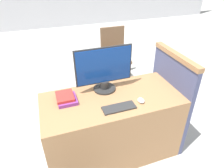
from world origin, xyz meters
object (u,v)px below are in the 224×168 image
(keyboard, at_px, (119,108))
(far_chair, at_px, (114,53))
(book_stack, at_px, (66,98))
(mouse, at_px, (141,100))
(monitor, at_px, (104,70))

(keyboard, xyz_separation_m, far_chair, (0.62, 1.80, -0.25))
(book_stack, bearing_deg, mouse, -21.15)
(book_stack, xyz_separation_m, far_chair, (1.06, 1.52, -0.27))
(far_chair, bearing_deg, monitor, -161.78)
(monitor, bearing_deg, far_chair, 65.89)
(monitor, xyz_separation_m, far_chair, (0.65, 1.44, -0.47))
(mouse, bearing_deg, keyboard, -175.17)
(far_chair, bearing_deg, mouse, -149.79)
(mouse, height_order, book_stack, book_stack)
(keyboard, bearing_deg, monitor, 94.40)
(book_stack, distance_m, far_chair, 1.87)
(mouse, bearing_deg, book_stack, 158.85)
(monitor, height_order, keyboard, monitor)
(mouse, bearing_deg, monitor, 128.02)
(monitor, relative_size, far_chair, 0.61)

